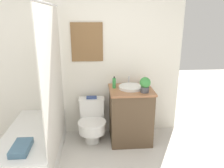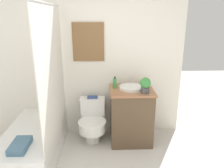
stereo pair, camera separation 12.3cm
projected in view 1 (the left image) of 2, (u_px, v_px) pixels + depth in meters
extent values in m
cube|color=silver|center=(84.00, 57.00, 3.30)|extent=(3.00, 0.05, 2.50)
cube|color=brown|center=(87.00, 42.00, 3.21)|extent=(0.47, 0.02, 0.57)
cube|color=silver|center=(87.00, 42.00, 3.20)|extent=(0.44, 0.01, 0.54)
cube|color=white|center=(34.00, 145.00, 2.88)|extent=(0.67, 1.38, 0.41)
cube|color=silver|center=(54.00, 83.00, 2.65)|extent=(0.01, 1.27, 1.79)
cylinder|color=#B7B7BC|center=(47.00, 3.00, 2.38)|extent=(0.02, 1.27, 0.02)
cube|color=slate|center=(21.00, 148.00, 2.41)|extent=(0.19, 0.32, 0.07)
cylinder|color=white|center=(92.00, 136.00, 3.32)|extent=(0.22, 0.22, 0.20)
cylinder|color=white|center=(92.00, 127.00, 3.22)|extent=(0.40, 0.40, 0.14)
cylinder|color=white|center=(92.00, 122.00, 3.20)|extent=(0.41, 0.41, 0.02)
cube|color=white|center=(92.00, 111.00, 3.40)|extent=(0.37, 0.17, 0.37)
cube|color=white|center=(92.00, 99.00, 3.34)|extent=(0.39, 0.17, 0.02)
cube|color=brown|center=(130.00, 116.00, 3.29)|extent=(0.60, 0.55, 0.80)
cube|color=#9E6642|center=(131.00, 90.00, 3.17)|extent=(0.63, 0.58, 0.03)
cylinder|color=white|center=(131.00, 87.00, 3.18)|extent=(0.35, 0.35, 0.04)
cylinder|color=silver|center=(129.00, 80.00, 3.36)|extent=(0.02, 0.02, 0.13)
cylinder|color=green|center=(114.00, 83.00, 3.18)|extent=(0.05, 0.05, 0.15)
cylinder|color=black|center=(114.00, 77.00, 3.16)|extent=(0.02, 0.02, 0.02)
cylinder|color=#4C4C51|center=(145.00, 89.00, 3.02)|extent=(0.12, 0.12, 0.08)
sphere|color=#3D8E42|center=(145.00, 83.00, 2.99)|extent=(0.15, 0.15, 0.15)
cube|color=#33477F|center=(92.00, 97.00, 3.34)|extent=(0.16, 0.09, 0.02)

